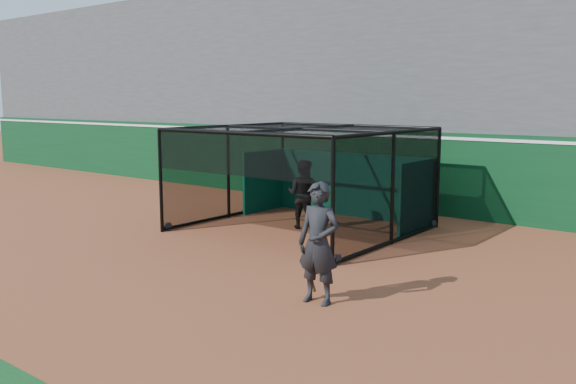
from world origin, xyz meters
The scene contains 6 objects.
ground centered at (0.00, 0.00, 0.00)m, with size 120.00×120.00×0.00m, color brown.
outfield_wall centered at (0.00, 8.50, 1.29)m, with size 50.00×0.50×2.50m.
grandstand centered at (0.00, 12.27, 4.48)m, with size 50.00×7.85×8.95m.
batting_cage centered at (-0.65, 4.20, 1.35)m, with size 5.53×5.18×2.71m.
batter centered at (-0.73, 4.35, 0.94)m, with size 0.91×0.71×1.87m, color black.
on_deck_player centered at (3.19, -0.44, 1.05)m, with size 0.81×0.57×2.10m.
Camera 1 is at (9.05, -8.70, 3.47)m, focal length 38.00 mm.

